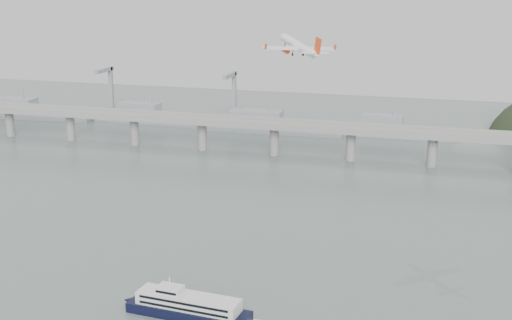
% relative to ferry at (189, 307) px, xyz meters
% --- Properties ---
extents(ground, '(900.00, 900.00, 0.00)m').
position_rel_ferry_xyz_m(ground, '(1.60, 21.72, -3.67)').
color(ground, slate).
rests_on(ground, ground).
extents(bridge, '(800.00, 22.00, 23.90)m').
position_rel_ferry_xyz_m(bridge, '(0.45, 221.72, 13.98)').
color(bridge, gray).
rests_on(bridge, ground).
extents(distant_fleet, '(453.00, 60.90, 40.00)m').
position_rel_ferry_xyz_m(distant_fleet, '(-153.75, 286.80, 2.55)').
color(distant_fleet, gray).
rests_on(distant_fleet, ground).
extents(ferry, '(71.73, 15.93, 13.52)m').
position_rel_ferry_xyz_m(ferry, '(0.00, 0.00, 0.00)').
color(ferry, black).
rests_on(ferry, ground).
extents(airliner, '(29.19, 31.30, 9.77)m').
position_rel_ferry_xyz_m(airliner, '(16.67, 90.83, 80.24)').
color(airliner, white).
rests_on(airliner, ground).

